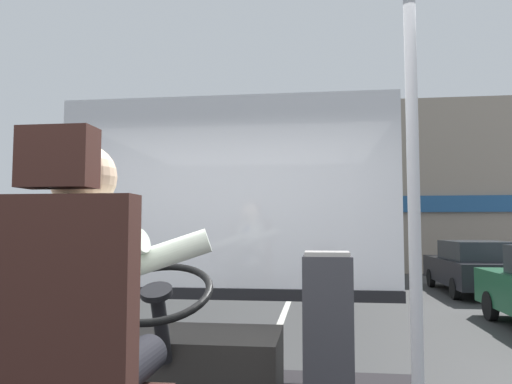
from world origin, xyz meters
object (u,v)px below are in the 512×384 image
at_px(bus_driver, 87,302).
at_px(parked_car_black, 475,266).
at_px(handrail_pole, 414,222).
at_px(fare_box, 328,348).
at_px(steering_console, 180,366).
at_px(driver_seat, 69,375).

bearing_deg(bus_driver, parked_car_black, 67.81).
relative_size(handrail_pole, fare_box, 2.30).
relative_size(handrail_pole, parked_car_black, 0.51).
height_order(bus_driver, parked_car_black, bus_driver).
xyz_separation_m(steering_console, fare_box, (0.80, -0.37, 0.21)).
bearing_deg(fare_box, bus_driver, -136.97).
relative_size(driver_seat, steering_console, 1.16).
bearing_deg(parked_car_black, fare_box, -109.94).
height_order(handrail_pole, fare_box, handrail_pole).
bearing_deg(driver_seat, fare_box, 46.93).
bearing_deg(driver_seat, parked_car_black, 67.99).
height_order(bus_driver, handrail_pole, handrail_pole).
height_order(driver_seat, bus_driver, driver_seat).
distance_m(bus_driver, handrail_pole, 1.16).
distance_m(handrail_pole, fare_box, 0.81).
xyz_separation_m(driver_seat, bus_driver, (0.00, 0.11, 0.20)).
height_order(bus_driver, fare_box, bus_driver).
bearing_deg(driver_seat, handrail_pole, 18.38).
height_order(steering_console, parked_car_black, steering_console).
distance_m(driver_seat, bus_driver, 0.23).
xyz_separation_m(bus_driver, handrail_pole, (1.10, 0.26, 0.26)).
bearing_deg(parked_car_black, bus_driver, -112.19).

